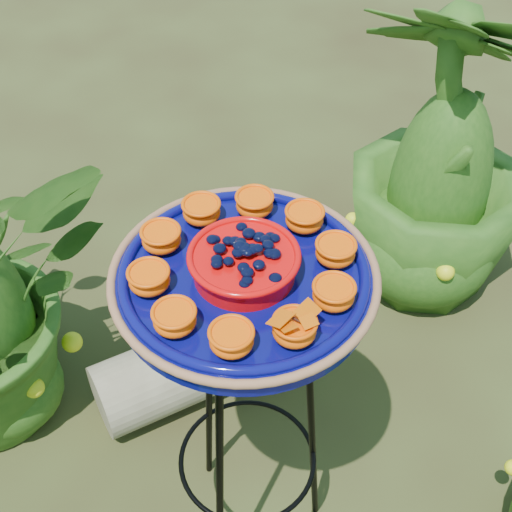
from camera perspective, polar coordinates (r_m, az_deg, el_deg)
name	(u,v)px	position (r m, az deg, el deg)	size (l,w,h in m)	color
ground_plane	(238,479)	(1.89, -1.46, -17.44)	(20.00, 20.00, 0.00)	#2E2614
tripod_stand	(246,403)	(1.41, -0.77, -11.65)	(0.37, 0.37, 0.82)	black
feeder_dish	(244,274)	(1.13, -0.95, -1.49)	(0.52, 0.52, 0.10)	#07085A
driftwood_log	(204,360)	(1.97, -4.18, -8.31)	(0.20, 0.20, 0.60)	#9C9274
shrub_back_right	(446,152)	(2.08, 14.98, 8.02)	(0.54, 0.54, 0.96)	#224B14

